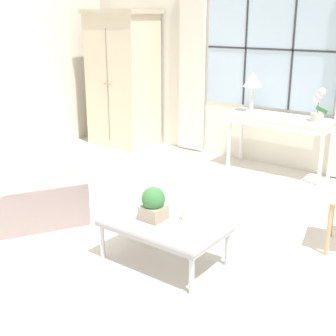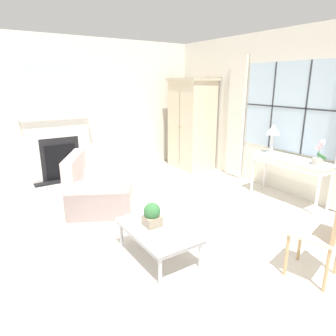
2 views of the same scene
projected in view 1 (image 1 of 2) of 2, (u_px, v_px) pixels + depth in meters
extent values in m
plane|color=silver|center=(111.00, 242.00, 4.17)|extent=(14.00, 14.00, 0.00)
cube|color=silver|center=(269.00, 58.00, 6.04)|extent=(7.20, 0.06, 2.80)
cube|color=silver|center=(269.00, 49.00, 5.98)|extent=(1.81, 0.01, 1.50)
cube|color=#2D2D33|center=(246.00, 48.00, 6.16)|extent=(0.02, 0.02, 1.50)
cube|color=#2D2D33|center=(293.00, 50.00, 5.79)|extent=(0.02, 0.02, 1.50)
cube|color=#2D2D33|center=(269.00, 49.00, 5.97)|extent=(1.81, 0.02, 0.02)
cube|color=silver|center=(192.00, 67.00, 6.69)|extent=(0.41, 0.06, 2.42)
cube|color=beige|center=(123.00, 81.00, 7.11)|extent=(0.96, 0.66, 1.96)
cube|color=#BCAE92|center=(121.00, 12.00, 6.80)|extent=(1.04, 0.72, 0.06)
cube|color=gray|center=(108.00, 86.00, 6.86)|extent=(0.01, 0.01, 1.64)
sphere|color=#997F4C|center=(105.00, 84.00, 6.88)|extent=(0.03, 0.03, 0.03)
sphere|color=#997F4C|center=(110.00, 84.00, 6.82)|extent=(0.03, 0.03, 0.03)
cube|color=white|center=(280.00, 117.00, 5.83)|extent=(1.31, 0.42, 0.03)
cube|color=white|center=(280.00, 122.00, 5.85)|extent=(1.26, 0.40, 0.10)
cylinder|color=white|center=(229.00, 141.00, 6.16)|extent=(0.04, 0.04, 0.71)
cylinder|color=white|center=(321.00, 157.00, 5.46)|extent=(0.04, 0.04, 0.71)
cylinder|color=white|center=(241.00, 136.00, 6.42)|extent=(0.04, 0.04, 0.71)
cylinder|color=white|center=(331.00, 150.00, 5.72)|extent=(0.04, 0.04, 0.71)
cylinder|color=silver|center=(251.00, 111.00, 6.07)|extent=(0.16, 0.16, 0.02)
cylinder|color=silver|center=(252.00, 98.00, 6.02)|extent=(0.05, 0.05, 0.30)
cone|color=white|center=(253.00, 79.00, 5.95)|extent=(0.24, 0.24, 0.18)
cylinder|color=#BCB7AD|center=(317.00, 117.00, 5.49)|extent=(0.16, 0.16, 0.10)
cylinder|color=#38753D|center=(319.00, 101.00, 5.43)|extent=(0.01, 0.01, 0.27)
cube|color=#38753D|center=(322.00, 110.00, 5.43)|extent=(0.15, 0.02, 0.09)
sphere|color=silver|center=(317.00, 100.00, 5.45)|extent=(0.09, 0.09, 0.09)
sphere|color=silver|center=(319.00, 96.00, 5.42)|extent=(0.09, 0.09, 0.09)
sphere|color=silver|center=(322.00, 92.00, 5.39)|extent=(0.09, 0.09, 0.09)
cube|color=beige|center=(32.00, 195.00, 4.68)|extent=(1.30, 1.28, 0.42)
cube|color=beige|center=(26.00, 177.00, 5.00)|extent=(0.62, 0.90, 0.56)
cube|color=beige|center=(38.00, 202.00, 4.33)|extent=(0.62, 0.90, 0.56)
cylinder|color=tan|center=(329.00, 229.00, 3.88)|extent=(0.04, 0.04, 0.47)
cylinder|color=tan|center=(332.00, 212.00, 4.21)|extent=(0.04, 0.04, 0.47)
cube|color=#BCBCC1|center=(164.00, 222.00, 3.73)|extent=(0.99, 0.61, 0.03)
cube|color=#A0A0A4|center=(164.00, 226.00, 3.74)|extent=(0.97, 0.60, 0.04)
cylinder|color=#BCBCC1|center=(102.00, 239.00, 3.85)|extent=(0.04, 0.04, 0.34)
cylinder|color=#BCBCC1|center=(192.00, 273.00, 3.34)|extent=(0.04, 0.04, 0.34)
cylinder|color=#BCBCC1|center=(142.00, 219.00, 4.23)|extent=(0.04, 0.04, 0.34)
cylinder|color=#BCBCC1|center=(227.00, 246.00, 3.73)|extent=(0.04, 0.04, 0.34)
cube|color=tan|center=(153.00, 213.00, 3.74)|extent=(0.18, 0.18, 0.12)
sphere|color=#38753D|center=(153.00, 198.00, 3.70)|extent=(0.19, 0.19, 0.19)
cylinder|color=silver|center=(185.00, 220.00, 3.73)|extent=(0.09, 0.09, 0.01)
cylinder|color=white|center=(186.00, 214.00, 3.71)|extent=(0.06, 0.06, 0.10)
cylinder|color=black|center=(186.00, 207.00, 3.69)|extent=(0.00, 0.00, 0.01)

